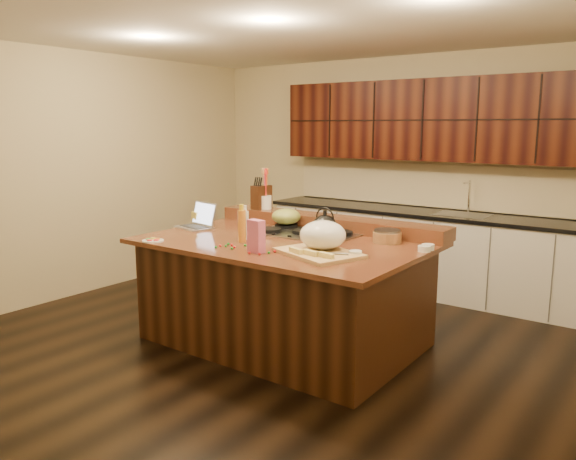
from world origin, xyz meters
The scene contains 36 objects.
room centered at (0.00, 0.00, 1.35)m, with size 5.52×5.02×2.72m.
island centered at (0.00, 0.00, 0.46)m, with size 2.40×1.60×0.92m.
back_ledge centered at (0.00, 0.70, 0.98)m, with size 2.40×0.30×0.12m, color black.
cooktop centered at (0.00, 0.30, 0.94)m, with size 0.92×0.52×0.05m.
back_counter centered at (0.30, 2.23, 0.98)m, with size 3.70×0.66×2.40m.
kettle centered at (0.30, 0.17, 1.06)m, with size 0.20×0.20×0.18m, color black.
green_bowl centered at (-0.30, 0.43, 1.04)m, with size 0.28×0.28×0.15m, color olive.
laptop centered at (-1.02, -0.01, 0.99)m, with size 0.40×0.34×0.24m.
oil_bottle centered at (-0.24, -0.28, 1.06)m, with size 0.07×0.07×0.27m, color orange.
vinegar_bottle centered at (-0.28, -0.19, 1.04)m, with size 0.06×0.06×0.25m, color silver.
wooden_tray centered at (0.53, -0.23, 1.03)m, with size 0.73×0.63×0.25m.
ramekin_a centered at (0.80, -0.19, 0.94)m, with size 0.10×0.10×0.04m, color white.
ramekin_b centered at (1.15, 0.28, 0.94)m, with size 0.10×0.10×0.04m, color white.
ramekin_c centered at (1.15, 0.36, 0.94)m, with size 0.10×0.10×0.04m, color white.
strainer_bowl centered at (0.76, 0.43, 0.97)m, with size 0.24×0.24×0.09m, color #996B3F.
kitchen_timer centered at (0.39, -0.20, 0.96)m, with size 0.08×0.08×0.07m, color silver.
pink_bag centered at (0.11, -0.52, 1.05)m, with size 0.14×0.07×0.26m, color #C85E87.
candy_plate centered at (-0.87, -0.71, 0.93)m, with size 0.18×0.18×0.01m, color white.
package_box centered at (-1.15, 0.09, 0.99)m, with size 0.09×0.07×0.13m, color #E2C94F.
utensil_crock centered at (-0.76, 0.70, 1.11)m, with size 0.12×0.12×0.14m, color white.
knife_block centered at (-0.82, 0.70, 1.16)m, with size 0.12×0.20×0.24m, color black.
gumdrop_0 centered at (0.19, -0.58, 0.93)m, with size 0.02×0.02×0.02m, color red.
gumdrop_1 centered at (0.22, -0.50, 0.93)m, with size 0.02×0.02×0.02m, color #198C26.
gumdrop_2 centered at (0.22, -0.43, 0.93)m, with size 0.02×0.02×0.02m, color red.
gumdrop_3 centered at (-0.25, -0.44, 0.93)m, with size 0.02×0.02×0.02m, color #198C26.
gumdrop_4 centered at (-0.13, -0.50, 0.93)m, with size 0.02×0.02×0.02m, color red.
gumdrop_5 centered at (-0.25, -0.59, 0.93)m, with size 0.02×0.02×0.02m, color #198C26.
gumdrop_6 centered at (0.06, -0.51, 0.93)m, with size 0.02×0.02×0.02m, color red.
gumdrop_7 centered at (-0.11, -0.40, 0.93)m, with size 0.02×0.02×0.02m, color #198C26.
gumdrop_8 centered at (0.02, -0.49, 0.93)m, with size 0.02×0.02×0.02m, color red.
gumdrop_9 centered at (-0.22, -0.51, 0.93)m, with size 0.02×0.02×0.02m, color #198C26.
gumdrop_10 centered at (0.10, -0.59, 0.93)m, with size 0.02×0.02×0.02m, color red.
gumdrop_11 centered at (-0.11, -0.55, 0.93)m, with size 0.02×0.02×0.02m, color #198C26.
gumdrop_12 centered at (-0.20, -0.45, 0.93)m, with size 0.02×0.02×0.02m, color red.
gumdrop_13 centered at (0.10, -0.49, 0.93)m, with size 0.02×0.02×0.02m, color #198C26.
gumdrop_14 centered at (-0.26, -0.53, 0.93)m, with size 0.02×0.02×0.02m, color red.
Camera 1 is at (2.82, -3.80, 1.89)m, focal length 35.00 mm.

